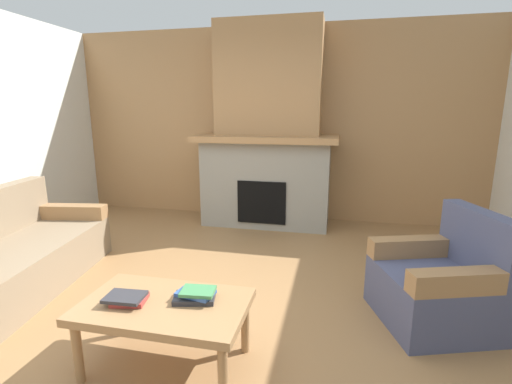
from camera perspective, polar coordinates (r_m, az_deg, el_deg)
name	(u,v)px	position (r m, az deg, el deg)	size (l,w,h in m)	color
ground	(201,324)	(2.94, -8.58, -19.61)	(9.00, 9.00, 0.00)	olive
wall_back_wood_panel	(272,125)	(5.39, 2.56, 10.38)	(6.00, 0.12, 2.70)	#A87A4C
fireplace	(267,140)	(5.03, 1.79, 8.11)	(1.90, 0.82, 2.70)	gray
couch	(12,257)	(3.95, -33.77, -8.41)	(1.11, 1.91, 0.85)	#847056
armchair	(441,285)	(3.12, 26.88, -12.73)	(0.96, 0.96, 0.85)	#474C6B
coffee_table	(165,311)	(2.39, -14.02, -17.47)	(1.00, 0.60, 0.43)	#997047
book_stack_near_edge	(127,298)	(2.41, -19.38, -15.37)	(0.25, 0.20, 0.05)	#B23833
book_stack_center	(196,295)	(2.34, -9.39, -15.53)	(0.27, 0.21, 0.07)	#2D2D33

